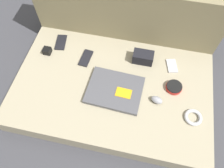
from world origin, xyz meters
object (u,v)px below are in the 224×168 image
(laptop, at_px, (115,90))
(phone_small, at_px, (172,66))
(speaker_puck, at_px, (174,87))
(phone_silver, at_px, (86,58))
(phone_black, at_px, (61,42))
(charger_brick, at_px, (47,51))
(camera_pouch, at_px, (143,57))
(computer_mouse, at_px, (157,100))

(laptop, xyz_separation_m, phone_small, (0.32, 0.25, -0.01))
(laptop, height_order, speaker_puck, same)
(phone_silver, distance_m, phone_black, 0.22)
(phone_black, height_order, charger_brick, charger_brick)
(laptop, distance_m, charger_brick, 0.52)
(phone_small, bearing_deg, laptop, -156.29)
(speaker_puck, bearing_deg, phone_small, 98.12)
(laptop, bearing_deg, speaker_puck, 18.00)
(speaker_puck, xyz_separation_m, charger_brick, (-0.83, 0.09, 0.01))
(speaker_puck, bearing_deg, camera_pouch, 142.35)
(speaker_puck, xyz_separation_m, phone_silver, (-0.57, 0.10, -0.01))
(computer_mouse, height_order, phone_small, computer_mouse)
(computer_mouse, distance_m, phone_small, 0.28)
(camera_pouch, relative_size, charger_brick, 2.63)
(phone_silver, height_order, charger_brick, charger_brick)
(laptop, relative_size, speaker_puck, 3.46)
(computer_mouse, relative_size, phone_silver, 0.57)
(computer_mouse, height_order, speaker_puck, computer_mouse)
(phone_black, distance_m, charger_brick, 0.12)
(phone_silver, bearing_deg, charger_brick, -173.47)
(phone_black, bearing_deg, camera_pouch, -12.08)
(computer_mouse, height_order, phone_silver, computer_mouse)
(phone_black, bearing_deg, computer_mouse, -32.85)
(laptop, distance_m, phone_small, 0.40)
(phone_silver, xyz_separation_m, camera_pouch, (0.36, 0.06, 0.03))
(computer_mouse, relative_size, phone_black, 0.55)
(phone_silver, relative_size, camera_pouch, 1.04)
(speaker_puck, bearing_deg, charger_brick, 173.50)
(camera_pouch, bearing_deg, phone_black, 176.77)
(laptop, height_order, charger_brick, charger_brick)
(camera_pouch, height_order, charger_brick, camera_pouch)
(laptop, distance_m, phone_silver, 0.30)
(speaker_puck, relative_size, charger_brick, 1.96)
(phone_silver, bearing_deg, laptop, -35.13)
(computer_mouse, xyz_separation_m, phone_black, (-0.68, 0.30, -0.02))
(camera_pouch, bearing_deg, phone_small, -1.24)
(laptop, xyz_separation_m, camera_pouch, (0.13, 0.26, 0.02))
(phone_black, bearing_deg, phone_silver, -33.51)
(laptop, relative_size, phone_silver, 2.46)
(computer_mouse, xyz_separation_m, charger_brick, (-0.74, 0.20, 0.00))
(camera_pouch, bearing_deg, speaker_puck, -37.65)
(speaker_puck, xyz_separation_m, phone_small, (-0.02, 0.16, -0.01))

